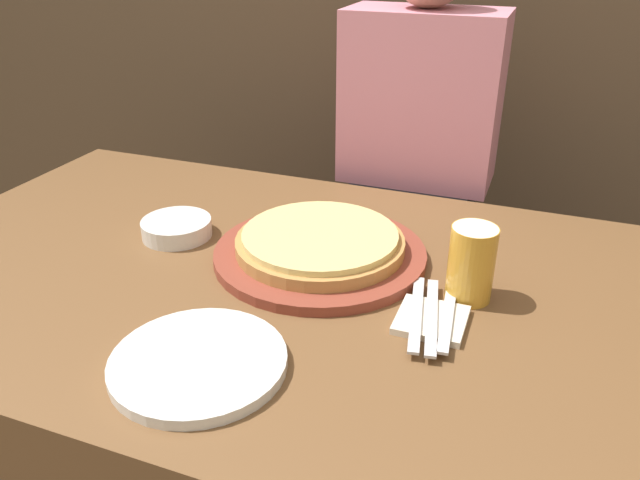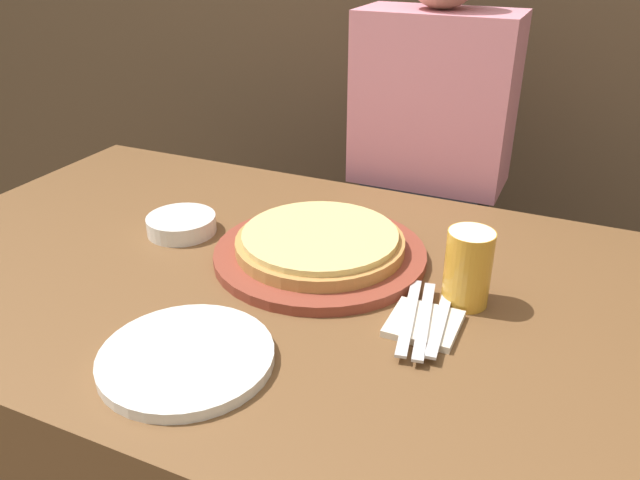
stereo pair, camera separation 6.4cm
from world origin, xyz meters
name	(u,v)px [view 1 (the left image)]	position (x,y,z in m)	size (l,w,h in m)	color
dining_table	(291,424)	(0.00, 0.00, 0.36)	(1.58, 0.93, 0.72)	brown
pizza_on_board	(320,247)	(0.03, 0.08, 0.75)	(0.41, 0.41, 0.06)	brown
beer_glass	(472,261)	(0.32, 0.05, 0.79)	(0.08, 0.08, 0.13)	gold
dinner_plate	(199,362)	(-0.01, -0.29, 0.73)	(0.26, 0.26, 0.02)	silver
side_bowl	(177,228)	(-0.28, 0.07, 0.74)	(0.14, 0.14, 0.04)	silver
napkin_stack	(431,320)	(0.28, -0.05, 0.73)	(0.11, 0.11, 0.01)	beige
fork	(416,312)	(0.25, -0.05, 0.74)	(0.06, 0.22, 0.00)	silver
dinner_knife	(432,316)	(0.28, -0.05, 0.74)	(0.06, 0.22, 0.00)	silver
spoon	(447,319)	(0.30, -0.05, 0.74)	(0.04, 0.19, 0.00)	silver
diner_person	(414,200)	(0.10, 0.62, 0.64)	(0.38, 0.20, 1.30)	#33333D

